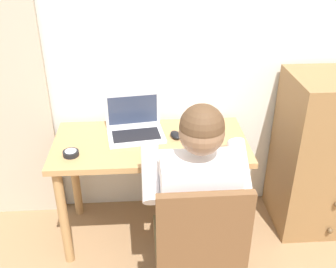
{
  "coord_description": "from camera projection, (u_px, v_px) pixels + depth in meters",
  "views": [
    {
      "loc": [
        -0.45,
        -0.21,
        1.88
      ],
      "look_at": [
        -0.32,
        1.74,
        0.81
      ],
      "focal_mm": 41.86,
      "sensor_mm": 36.0,
      "label": 1
    }
  ],
  "objects": [
    {
      "name": "wall_back",
      "position": [
        215.0,
        35.0,
        2.43
      ],
      "size": [
        4.8,
        0.05,
        2.5
      ],
      "primitive_type": "cube",
      "color": "silver",
      "rests_on": "ground_plane"
    },
    {
      "name": "desk",
      "position": [
        151.0,
        157.0,
        2.41
      ],
      "size": [
        1.17,
        0.57,
        0.71
      ],
      "color": "tan",
      "rests_on": "ground_plane"
    },
    {
      "name": "dresser",
      "position": [
        326.0,
        154.0,
        2.56
      ],
      "size": [
        0.6,
        0.51,
        1.07
      ],
      "color": "olive",
      "rests_on": "ground_plane"
    },
    {
      "name": "chair",
      "position": [
        199.0,
        245.0,
        1.89
      ],
      "size": [
        0.42,
        0.4,
        0.89
      ],
      "color": "brown",
      "rests_on": "ground_plane"
    },
    {
      "name": "person_seated",
      "position": [
        195.0,
        191.0,
        1.96
      ],
      "size": [
        0.53,
        0.59,
        1.21
      ],
      "color": "#33384C",
      "rests_on": "ground_plane"
    },
    {
      "name": "laptop",
      "position": [
        135.0,
        126.0,
        2.42
      ],
      "size": [
        0.37,
        0.29,
        0.24
      ],
      "color": "silver",
      "rests_on": "desk"
    },
    {
      "name": "computer_mouse",
      "position": [
        176.0,
        135.0,
        2.39
      ],
      "size": [
        0.08,
        0.11,
        0.03
      ],
      "primitive_type": "ellipsoid",
      "rotation": [
        0.0,
        0.0,
        0.25
      ],
      "color": "black",
      "rests_on": "desk"
    },
    {
      "name": "desk_clock",
      "position": [
        71.0,
        153.0,
        2.21
      ],
      "size": [
        0.09,
        0.09,
        0.03
      ],
      "color": "black",
      "rests_on": "desk"
    }
  ]
}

